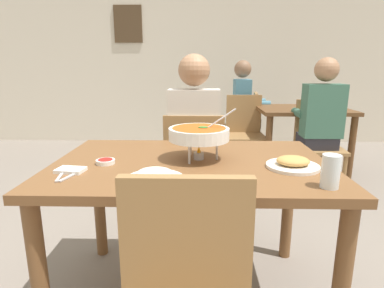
{
  "coord_description": "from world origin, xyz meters",
  "views": [
    {
      "loc": [
        0.04,
        -1.49,
        1.22
      ],
      "look_at": [
        0.0,
        0.15,
        0.82
      ],
      "focal_mm": 29.54,
      "sensor_mm": 36.0,
      "label": 1
    }
  ],
  "objects_px": {
    "chair_bg_middle": "(246,122)",
    "dining_table_far": "(302,120)",
    "diner_main": "(194,134)",
    "chair_bg_left": "(317,139)",
    "appetizer_plate": "(293,164)",
    "sauce_dish": "(105,161)",
    "dining_table_main": "(191,182)",
    "curry_bowl": "(199,134)",
    "rice_plate": "(155,177)",
    "drink_glass": "(330,173)",
    "patron_bg_left": "(320,118)",
    "chair_bg_right": "(245,129)",
    "patron_bg_middle": "(244,104)",
    "chair_diner_main": "(194,166)"
  },
  "relations": [
    {
      "from": "diner_main",
      "to": "drink_glass",
      "type": "distance_m",
      "value": 1.24
    },
    {
      "from": "dining_table_main",
      "to": "appetizer_plate",
      "type": "bearing_deg",
      "value": -11.66
    },
    {
      "from": "chair_bg_middle",
      "to": "chair_diner_main",
      "type": "bearing_deg",
      "value": -109.05
    },
    {
      "from": "appetizer_plate",
      "to": "dining_table_far",
      "type": "distance_m",
      "value": 2.36
    },
    {
      "from": "chair_bg_left",
      "to": "chair_bg_middle",
      "type": "xyz_separation_m",
      "value": [
        -0.57,
        0.99,
        0.0
      ]
    },
    {
      "from": "diner_main",
      "to": "drink_glass",
      "type": "height_order",
      "value": "diner_main"
    },
    {
      "from": "chair_diner_main",
      "to": "drink_glass",
      "type": "relative_size",
      "value": 6.92
    },
    {
      "from": "rice_plate",
      "to": "chair_bg_middle",
      "type": "xyz_separation_m",
      "value": [
        0.8,
        2.94,
        -0.28
      ]
    },
    {
      "from": "diner_main",
      "to": "curry_bowl",
      "type": "distance_m",
      "value": 0.75
    },
    {
      "from": "chair_bg_right",
      "to": "patron_bg_left",
      "type": "relative_size",
      "value": 0.69
    },
    {
      "from": "curry_bowl",
      "to": "drink_glass",
      "type": "relative_size",
      "value": 2.56
    },
    {
      "from": "chair_bg_middle",
      "to": "dining_table_far",
      "type": "bearing_deg",
      "value": -42.61
    },
    {
      "from": "diner_main",
      "to": "rice_plate",
      "type": "relative_size",
      "value": 5.46
    },
    {
      "from": "patron_bg_left",
      "to": "appetizer_plate",
      "type": "bearing_deg",
      "value": -114.11
    },
    {
      "from": "diner_main",
      "to": "chair_bg_left",
      "type": "distance_m",
      "value": 1.54
    },
    {
      "from": "patron_bg_left",
      "to": "patron_bg_middle",
      "type": "distance_m",
      "value": 1.27
    },
    {
      "from": "curry_bowl",
      "to": "patron_bg_middle",
      "type": "bearing_deg",
      "value": 77.4
    },
    {
      "from": "rice_plate",
      "to": "chair_bg_middle",
      "type": "height_order",
      "value": "chair_bg_middle"
    },
    {
      "from": "chair_bg_middle",
      "to": "chair_bg_left",
      "type": "bearing_deg",
      "value": -59.94
    },
    {
      "from": "rice_plate",
      "to": "appetizer_plate",
      "type": "distance_m",
      "value": 0.64
    },
    {
      "from": "dining_table_main",
      "to": "diner_main",
      "type": "xyz_separation_m",
      "value": [
        0.0,
        0.77,
        0.09
      ]
    },
    {
      "from": "diner_main",
      "to": "curry_bowl",
      "type": "relative_size",
      "value": 3.94
    },
    {
      "from": "appetizer_plate",
      "to": "sauce_dish",
      "type": "relative_size",
      "value": 2.67
    },
    {
      "from": "dining_table_main",
      "to": "drink_glass",
      "type": "height_order",
      "value": "drink_glass"
    },
    {
      "from": "curry_bowl",
      "to": "appetizer_plate",
      "type": "xyz_separation_m",
      "value": [
        0.43,
        -0.13,
        -0.11
      ]
    },
    {
      "from": "sauce_dish",
      "to": "patron_bg_middle",
      "type": "distance_m",
      "value": 2.92
    },
    {
      "from": "patron_bg_left",
      "to": "dining_table_far",
      "type": "bearing_deg",
      "value": 88.45
    },
    {
      "from": "chair_diner_main",
      "to": "sauce_dish",
      "type": "relative_size",
      "value": 10.0
    },
    {
      "from": "patron_bg_middle",
      "to": "drink_glass",
      "type": "bearing_deg",
      "value": -91.69
    },
    {
      "from": "curry_bowl",
      "to": "chair_bg_right",
      "type": "xyz_separation_m",
      "value": [
        0.54,
        2.17,
        -0.39
      ]
    },
    {
      "from": "rice_plate",
      "to": "drink_glass",
      "type": "xyz_separation_m",
      "value": [
        0.68,
        -0.05,
        0.04
      ]
    },
    {
      "from": "sauce_dish",
      "to": "chair_bg_middle",
      "type": "xyz_separation_m",
      "value": [
        1.07,
        2.7,
        -0.27
      ]
    },
    {
      "from": "appetizer_plate",
      "to": "drink_glass",
      "type": "relative_size",
      "value": 1.85
    },
    {
      "from": "dining_table_far",
      "to": "chair_bg_right",
      "type": "xyz_separation_m",
      "value": [
        -0.64,
        0.07,
        -0.12
      ]
    },
    {
      "from": "dining_table_far",
      "to": "chair_bg_middle",
      "type": "distance_m",
      "value": 0.77
    },
    {
      "from": "dining_table_main",
      "to": "curry_bowl",
      "type": "height_order",
      "value": "curry_bowl"
    },
    {
      "from": "patron_bg_middle",
      "to": "rice_plate",
      "type": "bearing_deg",
      "value": -104.51
    },
    {
      "from": "patron_bg_left",
      "to": "chair_bg_left",
      "type": "bearing_deg",
      "value": 73.71
    },
    {
      "from": "chair_bg_right",
      "to": "chair_diner_main",
      "type": "bearing_deg",
      "value": -111.35
    },
    {
      "from": "diner_main",
      "to": "chair_bg_left",
      "type": "bearing_deg",
      "value": 35.69
    },
    {
      "from": "chair_bg_middle",
      "to": "patron_bg_left",
      "type": "distance_m",
      "value": 1.26
    },
    {
      "from": "curry_bowl",
      "to": "rice_plate",
      "type": "xyz_separation_m",
      "value": [
        -0.18,
        -0.32,
        -0.11
      ]
    },
    {
      "from": "chair_bg_left",
      "to": "diner_main",
      "type": "bearing_deg",
      "value": -144.31
    },
    {
      "from": "diner_main",
      "to": "chair_bg_left",
      "type": "relative_size",
      "value": 1.46
    },
    {
      "from": "chair_bg_left",
      "to": "dining_table_main",
      "type": "bearing_deg",
      "value": -126.71
    },
    {
      "from": "diner_main",
      "to": "rice_plate",
      "type": "distance_m",
      "value": 1.07
    },
    {
      "from": "chair_diner_main",
      "to": "rice_plate",
      "type": "xyz_separation_m",
      "value": [
        -0.14,
        -1.03,
        0.28
      ]
    },
    {
      "from": "drink_glass",
      "to": "diner_main",
      "type": "bearing_deg",
      "value": 115.94
    },
    {
      "from": "curry_bowl",
      "to": "chair_bg_middle",
      "type": "relative_size",
      "value": 0.37
    },
    {
      "from": "diner_main",
      "to": "chair_bg_middle",
      "type": "height_order",
      "value": "diner_main"
    }
  ]
}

